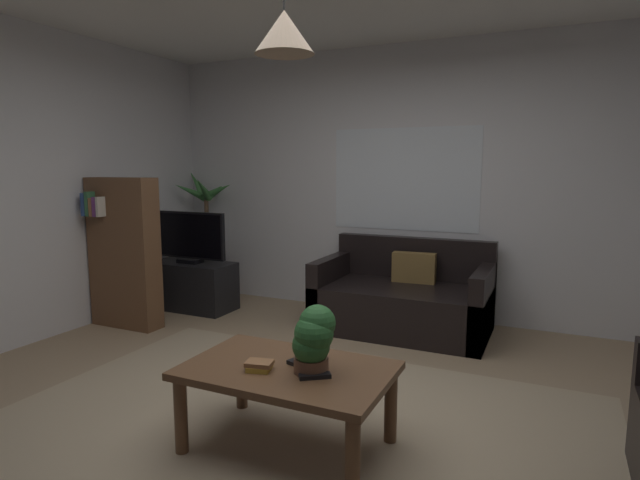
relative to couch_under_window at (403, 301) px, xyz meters
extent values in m
cube|color=#9E8466|center=(-0.07, -1.96, -0.28)|extent=(5.40, 4.94, 0.02)
cube|color=tan|center=(-0.07, -2.16, -0.27)|extent=(3.51, 2.71, 0.01)
cube|color=silver|center=(-0.07, 0.53, 1.07)|extent=(5.52, 0.06, 2.68)
cube|color=white|center=(-0.16, 0.50, 1.10)|extent=(1.47, 0.01, 1.01)
cube|color=black|center=(0.00, -0.04, -0.06)|extent=(1.53, 0.89, 0.42)
cube|color=black|center=(0.00, 0.34, 0.35)|extent=(1.53, 0.12, 0.40)
cube|color=black|center=(-0.71, -0.04, 0.05)|extent=(0.12, 0.89, 0.64)
cube|color=black|center=(0.71, -0.04, 0.05)|extent=(0.12, 0.89, 0.64)
cube|color=brown|center=(0.05, 0.16, 0.29)|extent=(0.41, 0.15, 0.28)
cube|color=brown|center=(0.00, -2.23, 0.16)|extent=(1.08, 0.69, 0.04)
cylinder|color=brown|center=(-0.48, -2.51, -0.07)|extent=(0.07, 0.07, 0.41)
cylinder|color=brown|center=(0.48, -2.51, -0.07)|extent=(0.07, 0.07, 0.41)
cylinder|color=brown|center=(-0.48, -1.94, -0.07)|extent=(0.07, 0.07, 0.41)
cylinder|color=brown|center=(0.48, -1.94, -0.07)|extent=(0.07, 0.07, 0.41)
cube|color=gold|center=(-0.11, -2.32, 0.19)|extent=(0.14, 0.14, 0.03)
cube|color=#99663F|center=(-0.11, -2.33, 0.22)|extent=(0.15, 0.12, 0.02)
cube|color=black|center=(0.06, -2.20, 0.19)|extent=(0.17, 0.10, 0.02)
cube|color=black|center=(0.19, -2.30, 0.19)|extent=(0.16, 0.13, 0.02)
cylinder|color=brown|center=(0.14, -2.24, 0.22)|extent=(0.18, 0.18, 0.08)
sphere|color=#2D6B33|center=(0.15, -2.25, 0.33)|extent=(0.19, 0.19, 0.19)
sphere|color=#2D6B33|center=(0.16, -2.25, 0.39)|extent=(0.20, 0.20, 0.20)
sphere|color=#2D6B33|center=(0.17, -2.22, 0.44)|extent=(0.19, 0.19, 0.19)
cube|color=black|center=(-2.22, -0.25, -0.02)|extent=(0.90, 0.44, 0.50)
cube|color=black|center=(-2.22, -0.27, 0.52)|extent=(0.86, 0.05, 0.49)
cube|color=black|center=(-2.22, -0.29, 0.52)|extent=(0.82, 0.00, 0.45)
cube|color=black|center=(-2.22, -0.27, 0.25)|extent=(0.24, 0.16, 0.04)
cylinder|color=brown|center=(-2.41, 0.27, -0.12)|extent=(0.32, 0.32, 0.30)
cylinder|color=brown|center=(-2.41, 0.27, 0.46)|extent=(0.05, 0.05, 0.86)
cone|color=#3D7F3D|center=(-2.24, 0.27, 0.96)|extent=(0.38, 0.11, 0.23)
cone|color=#3D7F3D|center=(-2.37, 0.49, 0.97)|extent=(0.16, 0.47, 0.27)
cone|color=#3D7F3D|center=(-2.61, 0.38, 1.03)|extent=(0.48, 0.33, 0.39)
cone|color=#3D7F3D|center=(-2.55, 0.17, 0.95)|extent=(0.34, 0.32, 0.27)
cone|color=#3D7F3D|center=(-2.32, 0.11, 0.99)|extent=(0.25, 0.41, 0.33)
cube|color=brown|center=(-2.40, -0.98, 0.43)|extent=(0.70, 0.22, 1.40)
cube|color=#2D4C8C|center=(-2.68, -1.10, 0.88)|extent=(0.05, 0.16, 0.21)
cube|color=#387247|center=(-2.63, -1.10, 0.89)|extent=(0.04, 0.16, 0.22)
cube|color=#99663F|center=(-2.59, -1.10, 0.86)|extent=(0.04, 0.16, 0.17)
cube|color=#72387F|center=(-2.54, -1.10, 0.87)|extent=(0.04, 0.16, 0.18)
cube|color=beige|center=(-2.50, -1.10, 0.87)|extent=(0.03, 0.16, 0.18)
cone|color=tan|center=(0.00, -2.23, 1.87)|extent=(0.29, 0.29, 0.20)
camera|label=1|loc=(1.25, -4.50, 1.22)|focal=28.91mm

